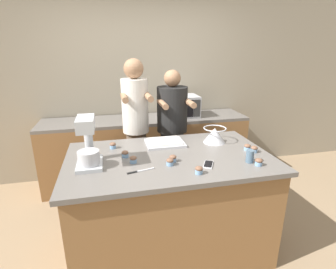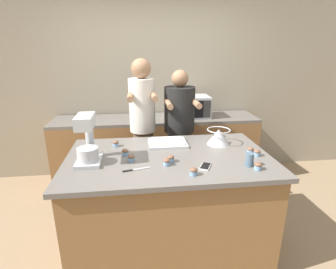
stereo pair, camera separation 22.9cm
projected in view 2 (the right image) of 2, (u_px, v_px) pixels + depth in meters
ground_plane at (169, 245)px, 2.60m from camera, size 16.00×16.00×0.00m
back_wall at (154, 84)px, 3.82m from camera, size 10.00×0.06×2.70m
island_counter at (169, 203)px, 2.45m from camera, size 1.78×1.07×0.96m
back_counter at (157, 149)px, 3.77m from camera, size 2.80×0.60×0.94m
person_left at (143, 130)px, 3.06m from camera, size 0.32×0.49×1.75m
person_right at (179, 136)px, 3.14m from camera, size 0.36×0.52×1.63m
stand_mixer at (87, 142)px, 2.12m from camera, size 0.20×0.30×0.40m
mixing_bowl at (218, 136)px, 2.56m from camera, size 0.23×0.23×0.15m
baking_tray at (168, 143)px, 2.57m from camera, size 0.37×0.29×0.04m
microwave_oven at (192, 106)px, 3.63m from camera, size 0.46×0.37×0.29m
cell_phone at (205, 166)px, 2.09m from camera, size 0.13×0.16×0.01m
drinking_glass at (250, 160)px, 2.09m from camera, size 0.07×0.07×0.11m
knife at (135, 170)px, 2.03m from camera, size 0.22×0.07×0.01m
cupcake_0 at (257, 153)px, 2.29m from camera, size 0.06×0.06×0.06m
cupcake_1 at (250, 150)px, 2.34m from camera, size 0.06×0.06×0.06m
cupcake_2 at (131, 158)px, 2.18m from camera, size 0.06×0.06×0.06m
cupcake_3 at (167, 162)px, 2.11m from camera, size 0.06×0.06×0.06m
cupcake_4 at (219, 134)px, 2.79m from camera, size 0.06×0.06×0.06m
cupcake_5 at (193, 171)px, 1.94m from camera, size 0.06×0.06×0.06m
cupcake_6 at (258, 166)px, 2.03m from camera, size 0.06×0.06×0.06m
cupcake_7 at (170, 158)px, 2.17m from camera, size 0.06×0.06×0.06m
cupcake_8 at (125, 152)px, 2.30m from camera, size 0.06×0.06×0.06m
cupcake_9 at (116, 143)px, 2.51m from camera, size 0.06×0.06×0.06m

